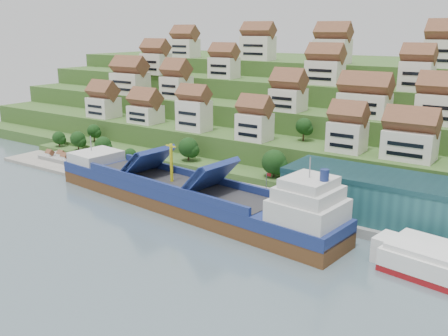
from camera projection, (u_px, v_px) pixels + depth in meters
The scene contains 10 objects.
ground at pixel (183, 210), 124.12m from camera, with size 300.00×300.00×0.00m, color slate.
quay at pixel (283, 204), 124.64m from camera, with size 180.00×14.00×2.20m, color gray.
pebble_beach at pixel (71, 163), 165.43m from camera, with size 45.00×20.00×1.00m, color gray.
hillside at pixel (344, 112), 203.00m from camera, with size 260.00×128.00×31.00m.
hillside_village at pixel (302, 88), 165.15m from camera, with size 157.10×64.40×29.53m.
hillside_trees at pixel (256, 120), 156.50m from camera, with size 143.67×62.00×30.68m.
warehouse at pixel (420, 204), 106.94m from camera, with size 60.00×15.00×10.00m, color #22585C.
flagpole at pixel (267, 186), 120.17m from camera, with size 1.28×0.16×8.00m.
beach_huts at pixel (63, 158), 165.11m from camera, with size 14.40×3.70×2.20m.
cargo_ship at pixel (191, 197), 122.24m from camera, with size 86.83×21.97×19.16m.
Camera 1 is at (75.22, -89.82, 43.50)m, focal length 40.00 mm.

